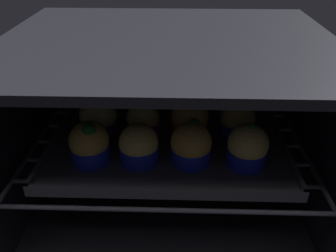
{
  "coord_description": "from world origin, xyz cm",
  "views": [
    {
      "loc": [
        1.88,
        -37.23,
        52.96
      ],
      "look_at": [
        0.0,
        23.14,
        17.12
      ],
      "focal_mm": 37.06,
      "sensor_mm": 36.0,
      "label": 1
    }
  ],
  "objects_px": {
    "baking_tray": "(168,136)",
    "muffin_row0_col1": "(139,146)",
    "muffin_row1_col1": "(143,120)",
    "muffin_row0_col3": "(247,147)",
    "muffin_row1_col0": "(99,117)",
    "muffin_row2_col2": "(190,100)",
    "muffin_row0_col0": "(90,144)",
    "muffin_row2_col1": "(148,99)",
    "muffin_row0_col2": "(191,145)",
    "muffin_row2_col3": "(231,101)",
    "muffin_row1_col2": "(190,120)",
    "muffin_row2_col0": "(108,97)",
    "muffin_row1_col3": "(237,121)"
  },
  "relations": [
    {
      "from": "muffin_row0_col0",
      "to": "muffin_row1_col1",
      "type": "bearing_deg",
      "value": 46.99
    },
    {
      "from": "muffin_row2_col2",
      "to": "muffin_row2_col1",
      "type": "bearing_deg",
      "value": 179.48
    },
    {
      "from": "muffin_row0_col1",
      "to": "muffin_row2_col1",
      "type": "height_order",
      "value": "muffin_row2_col1"
    },
    {
      "from": "baking_tray",
      "to": "muffin_row1_col1",
      "type": "height_order",
      "value": "muffin_row1_col1"
    },
    {
      "from": "muffin_row1_col2",
      "to": "muffin_row2_col2",
      "type": "bearing_deg",
      "value": 88.48
    },
    {
      "from": "baking_tray",
      "to": "muffin_row0_col0",
      "type": "distance_m",
      "value": 0.17
    },
    {
      "from": "baking_tray",
      "to": "muffin_row1_col1",
      "type": "distance_m",
      "value": 0.06
    },
    {
      "from": "muffin_row2_col1",
      "to": "muffin_row2_col2",
      "type": "bearing_deg",
      "value": -0.52
    },
    {
      "from": "baking_tray",
      "to": "muffin_row1_col0",
      "type": "distance_m",
      "value": 0.15
    },
    {
      "from": "muffin_row0_col0",
      "to": "muffin_row1_col3",
      "type": "distance_m",
      "value": 0.29
    },
    {
      "from": "muffin_row0_col0",
      "to": "muffin_row1_col0",
      "type": "xyz_separation_m",
      "value": [
        -0.0,
        0.1,
        0.0
      ]
    },
    {
      "from": "muffin_row1_col1",
      "to": "muffin_row1_col3",
      "type": "height_order",
      "value": "muffin_row1_col3"
    },
    {
      "from": "baking_tray",
      "to": "muffin_row2_col2",
      "type": "bearing_deg",
      "value": 62.82
    },
    {
      "from": "muffin_row1_col0",
      "to": "muffin_row2_col2",
      "type": "distance_m",
      "value": 0.21
    },
    {
      "from": "muffin_row2_col2",
      "to": "muffin_row1_col1",
      "type": "bearing_deg",
      "value": -136.7
    },
    {
      "from": "muffin_row0_col0",
      "to": "muffin_row1_col0",
      "type": "relative_size",
      "value": 0.98
    },
    {
      "from": "muffin_row2_col3",
      "to": "muffin_row2_col1",
      "type": "bearing_deg",
      "value": -178.8
    },
    {
      "from": "muffin_row0_col0",
      "to": "muffin_row0_col1",
      "type": "relative_size",
      "value": 1.13
    },
    {
      "from": "baking_tray",
      "to": "muffin_row1_col3",
      "type": "relative_size",
      "value": 5.88
    },
    {
      "from": "muffin_row0_col2",
      "to": "muffin_row2_col3",
      "type": "xyz_separation_m",
      "value": [
        0.09,
        0.18,
        -0.0
      ]
    },
    {
      "from": "muffin_row1_col3",
      "to": "muffin_row0_col3",
      "type": "bearing_deg",
      "value": -87.79
    },
    {
      "from": "muffin_row0_col3",
      "to": "muffin_row2_col3",
      "type": "height_order",
      "value": "muffin_row0_col3"
    },
    {
      "from": "muffin_row1_col0",
      "to": "muffin_row2_col0",
      "type": "xyz_separation_m",
      "value": [
        0.0,
        0.09,
        -0.0
      ]
    },
    {
      "from": "muffin_row1_col1",
      "to": "muffin_row2_col3",
      "type": "bearing_deg",
      "value": 26.91
    },
    {
      "from": "muffin_row2_col3",
      "to": "muffin_row0_col1",
      "type": "bearing_deg",
      "value": -135.02
    },
    {
      "from": "baking_tray",
      "to": "muffin_row0_col1",
      "type": "height_order",
      "value": "muffin_row0_col1"
    },
    {
      "from": "muffin_row0_col3",
      "to": "muffin_row2_col2",
      "type": "distance_m",
      "value": 0.21
    },
    {
      "from": "muffin_row2_col3",
      "to": "muffin_row1_col3",
      "type": "bearing_deg",
      "value": -88.76
    },
    {
      "from": "muffin_row2_col0",
      "to": "muffin_row1_col1",
      "type": "bearing_deg",
      "value": -47.18
    },
    {
      "from": "muffin_row1_col0",
      "to": "muffin_row1_col2",
      "type": "distance_m",
      "value": 0.18
    },
    {
      "from": "muffin_row2_col1",
      "to": "muffin_row0_col2",
      "type": "bearing_deg",
      "value": -63.24
    },
    {
      "from": "muffin_row1_col1",
      "to": "muffin_row0_col3",
      "type": "bearing_deg",
      "value": -26.25
    },
    {
      "from": "muffin_row1_col2",
      "to": "muffin_row2_col3",
      "type": "distance_m",
      "value": 0.13
    },
    {
      "from": "muffin_row1_col0",
      "to": "muffin_row2_col2",
      "type": "bearing_deg",
      "value": 24.82
    },
    {
      "from": "muffin_row0_col1",
      "to": "muffin_row0_col3",
      "type": "xyz_separation_m",
      "value": [
        0.19,
        -0.0,
        0.0
      ]
    },
    {
      "from": "muffin_row0_col2",
      "to": "muffin_row1_col3",
      "type": "distance_m",
      "value": 0.13
    },
    {
      "from": "muffin_row1_col0",
      "to": "muffin_row1_col2",
      "type": "xyz_separation_m",
      "value": [
        0.18,
        -0.0,
        -0.0
      ]
    },
    {
      "from": "baking_tray",
      "to": "muffin_row1_col2",
      "type": "distance_m",
      "value": 0.06
    },
    {
      "from": "baking_tray",
      "to": "muffin_row2_col0",
      "type": "height_order",
      "value": "muffin_row2_col0"
    },
    {
      "from": "muffin_row1_col2",
      "to": "muffin_row2_col2",
      "type": "height_order",
      "value": "same"
    },
    {
      "from": "muffin_row2_col1",
      "to": "muffin_row0_col1",
      "type": "bearing_deg",
      "value": -90.62
    },
    {
      "from": "muffin_row0_col2",
      "to": "muffin_row1_col0",
      "type": "height_order",
      "value": "muffin_row1_col0"
    },
    {
      "from": "muffin_row0_col1",
      "to": "muffin_row1_col1",
      "type": "height_order",
      "value": "same"
    },
    {
      "from": "muffin_row0_col2",
      "to": "muffin_row0_col3",
      "type": "height_order",
      "value": "same"
    },
    {
      "from": "muffin_row0_col1",
      "to": "muffin_row1_col0",
      "type": "distance_m",
      "value": 0.13
    },
    {
      "from": "muffin_row0_col0",
      "to": "muffin_row2_col3",
      "type": "height_order",
      "value": "muffin_row0_col0"
    },
    {
      "from": "muffin_row0_col0",
      "to": "muffin_row0_col1",
      "type": "bearing_deg",
      "value": 1.41
    },
    {
      "from": "muffin_row2_col1",
      "to": "muffin_row2_col2",
      "type": "distance_m",
      "value": 0.09
    },
    {
      "from": "muffin_row0_col3",
      "to": "muffin_row1_col3",
      "type": "relative_size",
      "value": 1.05
    },
    {
      "from": "baking_tray",
      "to": "muffin_row0_col1",
      "type": "xyz_separation_m",
      "value": [
        -0.05,
        -0.09,
        0.04
      ]
    }
  ]
}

